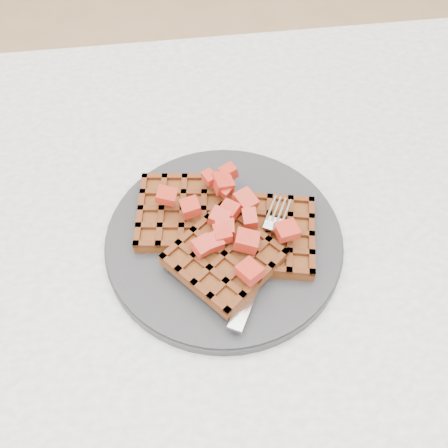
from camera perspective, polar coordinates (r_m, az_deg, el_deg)
The scene contains 6 objects.
ground at distance 1.31m, azimuth 5.02°, elevation -19.30°, with size 4.00×4.00×0.00m, color tan.
table at distance 0.72m, azimuth 8.65°, elevation -5.21°, with size 1.20×0.80×0.75m.
plate at distance 0.59m, azimuth -0.00°, elevation -1.78°, with size 0.28×0.28×0.02m, color #252528.
waffles at distance 0.58m, azimuth 0.07°, elevation -1.04°, with size 0.22×0.21×0.03m.
strawberry_pile at distance 0.56m, azimuth -0.00°, elevation 0.83°, with size 0.15×0.15×0.02m, color #950A00, non-canonical shape.
fork at distance 0.56m, azimuth 4.53°, elevation -3.68°, with size 0.02×0.18×0.02m, color silver, non-canonical shape.
Camera 1 is at (-0.15, -0.34, 1.25)m, focal length 40.00 mm.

